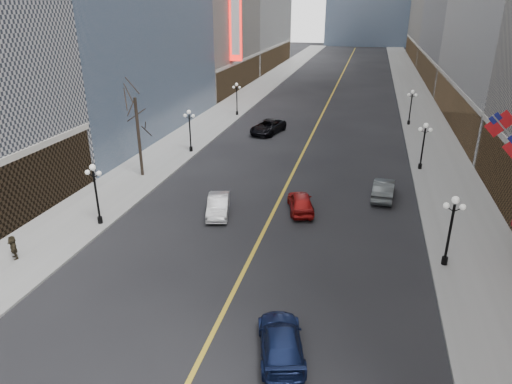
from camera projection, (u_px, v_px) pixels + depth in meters
The scene contains 18 objects.
sidewalk_east at pixel (423, 119), 63.42m from camera, with size 6.00×230.00×0.15m, color gray.
sidewalk_west at pixel (230, 109), 69.62m from camera, with size 6.00×230.00×0.15m, color gray.
lane_line at pixel (329, 101), 75.51m from camera, with size 0.25×200.00×0.02m, color gold.
streetlamp_east_1 at pixel (451, 224), 26.95m from camera, with size 1.26×0.44×4.52m.
streetlamp_east_2 at pixel (424, 141), 43.09m from camera, with size 1.26×0.44×4.52m.
streetlamp_east_3 at pixel (411, 104), 59.24m from camera, with size 1.26×0.44×4.52m.
streetlamp_west_1 at pixel (95, 188), 32.18m from camera, with size 1.26×0.44×4.52m.
streetlamp_west_2 at pixel (190, 126), 48.32m from camera, with size 1.26×0.44×4.52m.
streetlamp_west_3 at pixel (237, 95), 64.46m from camera, with size 1.26×0.44×4.52m.
flag_5 at pixel (502, 126), 30.77m from camera, with size 2.87×0.12×2.87m.
theatre_marquee at pixel (236, 23), 74.43m from camera, with size 2.00×0.55×12.00m.
tree_west_far at pixel (136, 110), 40.24m from camera, with size 3.60×3.60×7.92m.
car_nb_mid at pixel (218, 205), 34.71m from camera, with size 1.54×4.42×1.46m, color silver.
car_nb_far at pixel (268, 127), 56.42m from camera, with size 2.76×5.98×1.66m, color black.
car_sb_near at pixel (281, 342), 20.77m from camera, with size 1.98×4.87×1.41m, color #121D45.
car_sb_mid at pixel (301, 202), 35.22m from camera, with size 1.79×4.44×1.51m, color maroon.
car_sb_far at pixel (383, 189), 37.65m from camera, with size 1.65×4.73×1.56m, color #464C4D.
ped_west_far at pixel (13, 247), 28.38m from camera, with size 1.43×0.41×1.54m, color #2F281A.
Camera 1 is at (6.37, 3.76, 14.98)m, focal length 32.00 mm.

